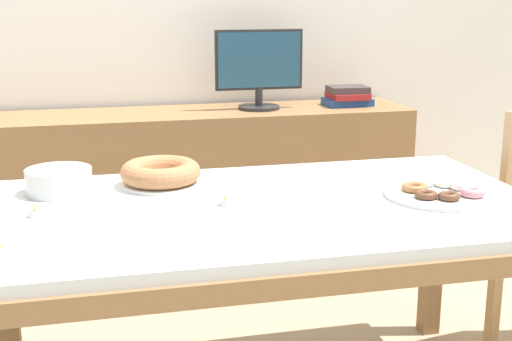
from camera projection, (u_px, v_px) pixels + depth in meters
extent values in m
cube|color=white|center=(185.00, 3.00, 3.53)|extent=(8.00, 0.10, 2.60)
cube|color=silver|center=(261.00, 210.00, 2.18)|extent=(1.72, 0.94, 0.04)
cube|color=olive|center=(304.00, 281.00, 1.77)|extent=(1.75, 0.08, 0.06)
cube|color=olive|center=(232.00, 186.00, 2.61)|extent=(1.75, 0.08, 0.06)
cube|color=olive|center=(504.00, 206.00, 2.38)|extent=(0.08, 0.98, 0.06)
cube|color=olive|center=(6.00, 293.00, 2.49)|extent=(0.07, 0.07, 0.67)
cube|color=olive|center=(432.00, 254.00, 2.85)|extent=(0.07, 0.07, 0.67)
cube|color=tan|center=(494.00, 296.00, 2.73)|extent=(0.05, 0.05, 0.45)
cube|color=olive|center=(198.00, 193.00, 3.47)|extent=(2.06, 0.44, 0.80)
cylinder|color=#262628|center=(259.00, 107.00, 3.44)|extent=(0.20, 0.20, 0.02)
cylinder|color=#262628|center=(259.00, 96.00, 3.43)|extent=(0.04, 0.04, 0.09)
cube|color=#262628|center=(259.00, 60.00, 3.38)|extent=(0.42, 0.02, 0.28)
cube|color=navy|center=(260.00, 60.00, 3.37)|extent=(0.40, 0.00, 0.26)
cube|color=#23478C|center=(347.00, 102.00, 3.54)|extent=(0.23, 0.15, 0.04)
cube|color=maroon|center=(348.00, 96.00, 3.53)|extent=(0.18, 0.18, 0.03)
cube|color=#3F3838|center=(348.00, 89.00, 3.52)|extent=(0.19, 0.15, 0.03)
cylinder|color=white|center=(161.00, 184.00, 2.37)|extent=(0.26, 0.26, 0.01)
torus|color=#BC7A4C|center=(161.00, 172.00, 2.36)|extent=(0.27, 0.27, 0.07)
cylinder|color=white|center=(441.00, 194.00, 2.25)|extent=(0.36, 0.36, 0.01)
torus|color=white|center=(463.00, 185.00, 2.28)|extent=(0.08, 0.08, 0.03)
torus|color=white|center=(446.00, 183.00, 2.31)|extent=(0.08, 0.08, 0.02)
torus|color=white|center=(422.00, 182.00, 2.32)|extent=(0.07, 0.07, 0.03)
torus|color=#B27042|center=(415.00, 187.00, 2.26)|extent=(0.08, 0.08, 0.02)
torus|color=brown|center=(426.00, 195.00, 2.18)|extent=(0.07, 0.07, 0.02)
torus|color=brown|center=(449.00, 196.00, 2.16)|extent=(0.07, 0.07, 0.02)
torus|color=pink|center=(472.00, 192.00, 2.20)|extent=(0.08, 0.08, 0.03)
cylinder|color=white|center=(60.00, 191.00, 2.29)|extent=(0.21, 0.21, 0.01)
cylinder|color=white|center=(59.00, 188.00, 2.29)|extent=(0.21, 0.21, 0.01)
cylinder|color=white|center=(59.00, 185.00, 2.28)|extent=(0.21, 0.21, 0.01)
cylinder|color=white|center=(59.00, 182.00, 2.28)|extent=(0.21, 0.21, 0.01)
cylinder|color=white|center=(59.00, 179.00, 2.28)|extent=(0.21, 0.21, 0.01)
cylinder|color=white|center=(59.00, 176.00, 2.28)|extent=(0.21, 0.21, 0.01)
cylinder|color=white|center=(58.00, 173.00, 2.27)|extent=(0.21, 0.21, 0.01)
cylinder|color=white|center=(58.00, 170.00, 2.27)|extent=(0.21, 0.21, 0.01)
cylinder|color=silver|center=(35.00, 214.00, 2.05)|extent=(0.04, 0.04, 0.02)
cylinder|color=white|center=(35.00, 212.00, 2.05)|extent=(0.03, 0.03, 0.00)
cone|color=#F9B74C|center=(35.00, 208.00, 2.04)|extent=(0.01, 0.01, 0.02)
cylinder|color=silver|center=(0.00, 250.00, 1.76)|extent=(0.04, 0.04, 0.02)
cylinder|color=white|center=(0.00, 248.00, 1.76)|extent=(0.03, 0.03, 0.00)
cylinder|color=silver|center=(225.00, 203.00, 2.16)|extent=(0.04, 0.04, 0.02)
cylinder|color=white|center=(225.00, 201.00, 2.16)|extent=(0.03, 0.03, 0.00)
cone|color=#F9B74C|center=(225.00, 197.00, 2.15)|extent=(0.01, 0.01, 0.02)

